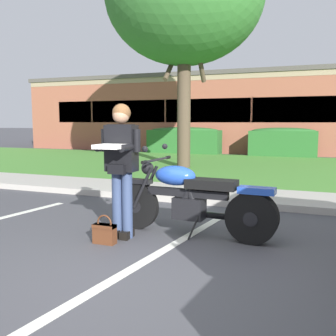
{
  "coord_description": "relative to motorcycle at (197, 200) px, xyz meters",
  "views": [
    {
      "loc": [
        1.66,
        -3.33,
        1.48
      ],
      "look_at": [
        -0.27,
        1.54,
        0.85
      ],
      "focal_mm": 41.19,
      "sensor_mm": 36.0,
      "label": 1
    }
  ],
  "objects": [
    {
      "name": "concrete_walk",
      "position": [
        -0.22,
        2.77,
        -0.44
      ],
      "size": [
        60.0,
        1.5,
        0.08
      ],
      "primitive_type": "cube",
      "color": "#ADA89E",
      "rests_on": "ground"
    },
    {
      "name": "ground_plane",
      "position": [
        -0.22,
        -1.34,
        -0.48
      ],
      "size": [
        140.0,
        140.0,
        0.0
      ],
      "primitive_type": "plane",
      "color": "#424247"
    },
    {
      "name": "hedge_center_left",
      "position": [
        0.0,
        12.07,
        0.17
      ],
      "size": [
        2.75,
        0.9,
        1.24
      ],
      "color": "#286028",
      "rests_on": "ground"
    },
    {
      "name": "grass_lawn",
      "position": [
        -0.22,
        7.7,
        -0.45
      ],
      "size": [
        60.0,
        8.35,
        0.06
      ],
      "primitive_type": "cube",
      "color": "#478433",
      "rests_on": "ground"
    },
    {
      "name": "curb_strip",
      "position": [
        -0.22,
        1.92,
        -0.42
      ],
      "size": [
        60.0,
        0.2,
        0.12
      ],
      "primitive_type": "cube",
      "color": "#ADA89E",
      "rests_on": "ground"
    },
    {
      "name": "stall_stripe_1",
      "position": [
        -0.25,
        -1.14,
        -0.48
      ],
      "size": [
        0.71,
        4.38,
        0.01
      ],
      "primitive_type": "cube",
      "rotation": [
        0.0,
        0.0,
        -0.13
      ],
      "color": "silver",
      "rests_on": "ground"
    },
    {
      "name": "rider_person",
      "position": [
        -0.88,
        -0.42,
        0.53
      ],
      "size": [
        0.54,
        0.6,
        1.7
      ],
      "color": "black",
      "rests_on": "ground"
    },
    {
      "name": "hedge_left",
      "position": [
        -4.38,
        12.07,
        0.17
      ],
      "size": [
        3.37,
        0.9,
        1.24
      ],
      "color": "#286028",
      "rests_on": "ground"
    },
    {
      "name": "motorcycle",
      "position": [
        0.0,
        0.0,
        0.0
      ],
      "size": [
        2.24,
        0.82,
        1.18
      ],
      "color": "black",
      "rests_on": "ground"
    },
    {
      "name": "handbag",
      "position": [
        -0.96,
        -0.71,
        -0.34
      ],
      "size": [
        0.28,
        0.13,
        0.36
      ],
      "color": "#562D19",
      "rests_on": "ground"
    },
    {
      "name": "brick_building",
      "position": [
        -1.45,
        18.67,
        1.44
      ],
      "size": [
        24.66,
        11.84,
        3.84
      ],
      "color": "#93513D",
      "rests_on": "ground"
    }
  ]
}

